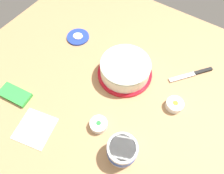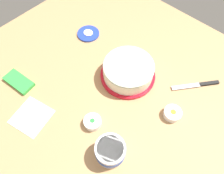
{
  "view_description": "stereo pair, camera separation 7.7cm",
  "coord_description": "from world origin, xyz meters",
  "views": [
    {
      "loc": [
        -0.27,
        0.35,
        0.86
      ],
      "look_at": [
        -0.0,
        -0.06,
        0.04
      ],
      "focal_mm": 33.13,
      "sensor_mm": 36.0,
      "label": 1
    },
    {
      "loc": [
        -0.33,
        0.3,
        0.86
      ],
      "look_at": [
        -0.0,
        -0.06,
        0.04
      ],
      "focal_mm": 33.13,
      "sensor_mm": 36.0,
      "label": 2
    }
  ],
  "objects": [
    {
      "name": "ground_plane",
      "position": [
        0.0,
        0.0,
        0.0
      ],
      "size": [
        1.54,
        1.54,
        0.0
      ],
      "primitive_type": "plane",
      "color": "tan"
    },
    {
      "name": "frosted_cake",
      "position": [
        -0.0,
        -0.18,
        0.05
      ],
      "size": [
        0.27,
        0.27,
        0.1
      ],
      "color": "red",
      "rests_on": "ground_plane"
    },
    {
      "name": "frosting_tub",
      "position": [
        -0.2,
        0.16,
        0.04
      ],
      "size": [
        0.12,
        0.12,
        0.09
      ],
      "color": "white",
      "rests_on": "ground_plane"
    },
    {
      "name": "frosting_tub_lid",
      "position": [
        0.35,
        -0.24,
        0.01
      ],
      "size": [
        0.12,
        0.12,
        0.02
      ],
      "color": "#233DAD",
      "rests_on": "ground_plane"
    },
    {
      "name": "spreading_knife",
      "position": [
        -0.29,
        -0.37,
        0.01
      ],
      "size": [
        0.16,
        0.2,
        0.01
      ],
      "color": "silver",
      "rests_on": "ground_plane"
    },
    {
      "name": "sprinkle_bowl_green",
      "position": [
        -0.05,
        0.12,
        0.02
      ],
      "size": [
        0.08,
        0.08,
        0.03
      ],
      "color": "white",
      "rests_on": "ground_plane"
    },
    {
      "name": "sprinkle_bowl_yellow",
      "position": [
        -0.28,
        -0.15,
        0.02
      ],
      "size": [
        0.08,
        0.08,
        0.03
      ],
      "color": "white",
      "rests_on": "ground_plane"
    },
    {
      "name": "candy_box_lower",
      "position": [
        0.36,
        0.21,
        0.01
      ],
      "size": [
        0.16,
        0.09,
        0.02
      ],
      "primitive_type": "cube",
      "rotation": [
        0.0,
        0.0,
        0.12
      ],
      "color": "green",
      "rests_on": "ground_plane"
    },
    {
      "name": "paper_napkin",
      "position": [
        0.17,
        0.28,
        0.0
      ],
      "size": [
        0.18,
        0.18,
        0.01
      ],
      "primitive_type": "cube",
      "rotation": [
        0.0,
        0.0,
        0.22
      ],
      "color": "white",
      "rests_on": "ground_plane"
    }
  ]
}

